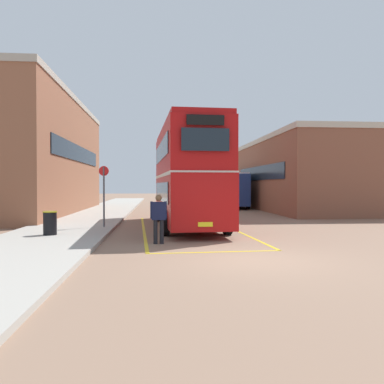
% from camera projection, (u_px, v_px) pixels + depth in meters
% --- Properties ---
extents(ground_plane, '(135.60, 135.60, 0.00)m').
position_uv_depth(ground_plane, '(198.00, 217.00, 24.92)').
color(ground_plane, '#846651').
extents(sidewalk_left, '(4.00, 57.60, 0.14)m').
position_uv_depth(sidewalk_left, '(100.00, 213.00, 26.75)').
color(sidewalk_left, '#A39E93').
rests_on(sidewalk_left, ground).
extents(brick_building_left, '(6.83, 19.37, 8.01)m').
position_uv_depth(brick_building_left, '(30.00, 156.00, 27.35)').
color(brick_building_left, brown).
rests_on(brick_building_left, ground).
extents(depot_building_right, '(8.43, 17.66, 5.72)m').
position_uv_depth(depot_building_right, '(309.00, 174.00, 31.88)').
color(depot_building_right, brown).
rests_on(depot_building_right, ground).
extents(double_decker_bus, '(3.18, 10.58, 4.75)m').
position_uv_depth(double_decker_bus, '(187.00, 175.00, 18.89)').
color(double_decker_bus, black).
rests_on(double_decker_bus, ground).
extents(single_deck_bus, '(3.28, 8.86, 3.02)m').
position_uv_depth(single_deck_bus, '(230.00, 189.00, 35.32)').
color(single_deck_bus, black).
rests_on(single_deck_bus, ground).
extents(pedestrian_boarding, '(0.57, 0.25, 1.69)m').
position_uv_depth(pedestrian_boarding, '(159.00, 215.00, 13.40)').
color(pedestrian_boarding, black).
rests_on(pedestrian_boarding, ground).
extents(litter_bin, '(0.52, 0.52, 0.88)m').
position_uv_depth(litter_bin, '(50.00, 223.00, 14.72)').
color(litter_bin, black).
rests_on(litter_bin, sidewalk_left).
extents(bus_stop_sign, '(0.44, 0.08, 2.72)m').
position_uv_depth(bus_stop_sign, '(104.00, 190.00, 17.55)').
color(bus_stop_sign, '#4C4C51').
rests_on(bus_stop_sign, sidewalk_left).
extents(bay_marking_yellow, '(4.81, 12.68, 0.01)m').
position_uv_depth(bay_marking_yellow, '(191.00, 231.00, 17.02)').
color(bay_marking_yellow, gold).
rests_on(bay_marking_yellow, ground).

